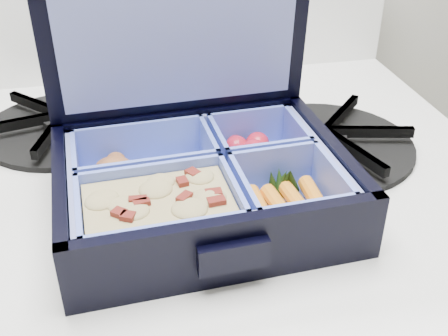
{
  "coord_description": "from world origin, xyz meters",
  "views": [
    {
      "loc": [
        -0.36,
        1.23,
        1.18
      ],
      "look_at": [
        -0.27,
        1.62,
        0.93
      ],
      "focal_mm": 45.0,
      "sensor_mm": 36.0,
      "label": 1
    }
  ],
  "objects": [
    {
      "name": "bento_box",
      "position": [
        -0.29,
        1.61,
        0.92
      ],
      "size": [
        0.25,
        0.2,
        0.06
      ],
      "primitive_type": null,
      "rotation": [
        0.0,
        0.0,
        0.05
      ],
      "color": "black",
      "rests_on": "stove"
    },
    {
      "name": "burner_grate",
      "position": [
        -0.15,
        1.7,
        0.91
      ],
      "size": [
        0.22,
        0.22,
        0.03
      ],
      "primitive_type": "cylinder",
      "rotation": [
        0.0,
        0.0,
        -0.22
      ],
      "color": "black",
      "rests_on": "stove"
    },
    {
      "name": "burner_grate_rear",
      "position": [
        -0.41,
        1.79,
        0.9
      ],
      "size": [
        0.21,
        0.21,
        0.02
      ],
      "primitive_type": "cylinder",
      "rotation": [
        0.0,
        0.0,
        0.23
      ],
      "color": "black",
      "rests_on": "stove"
    },
    {
      "name": "fork",
      "position": [
        -0.25,
        1.73,
        0.9
      ],
      "size": [
        0.17,
        0.13,
        0.01
      ],
      "primitive_type": null,
      "rotation": [
        0.0,
        0.0,
        -0.97
      ],
      "color": "#BDBDBD",
      "rests_on": "stove"
    }
  ]
}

